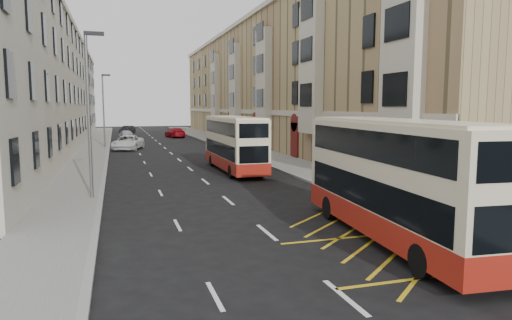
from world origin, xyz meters
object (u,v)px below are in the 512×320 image
object	(u,v)px
street_lamp_far	(104,106)
white_van	(128,143)
double_decker_front	(396,180)
car_silver	(127,136)
car_dark	(127,130)
pedestrian_far	(463,207)
street_lamp_near	(89,106)
double_decker_rear	(234,144)
car_red	(175,133)

from	to	relation	value
street_lamp_far	white_van	distance (m)	5.36
street_lamp_far	double_decker_front	distance (m)	41.59
car_silver	car_dark	world-z (taller)	car_silver
pedestrian_far	car_dark	world-z (taller)	pedestrian_far
street_lamp_near	street_lamp_far	bearing A→B (deg)	90.00
double_decker_front	street_lamp_far	bearing A→B (deg)	108.93
street_lamp_near	pedestrian_far	distance (m)	16.96
double_decker_rear	pedestrian_far	size ratio (longest dim) A/B	5.07
street_lamp_far	double_decker_rear	size ratio (longest dim) A/B	0.82
car_silver	car_dark	bearing A→B (deg)	80.62
pedestrian_far	double_decker_front	bearing A→B (deg)	1.87
street_lamp_far	car_silver	size ratio (longest dim) A/B	1.78
double_decker_front	double_decker_rear	size ratio (longest dim) A/B	1.08
white_van	car_red	distance (m)	19.70
double_decker_front	car_red	size ratio (longest dim) A/B	2.08
double_decker_rear	car_dark	world-z (taller)	double_decker_rear
street_lamp_far	pedestrian_far	world-z (taller)	street_lamp_far
double_decker_rear	white_van	bearing A→B (deg)	109.47
double_decker_rear	double_decker_front	bearing A→B (deg)	-86.75
car_dark	car_silver	bearing A→B (deg)	-70.14
street_lamp_near	double_decker_rear	size ratio (longest dim) A/B	0.82
double_decker_rear	white_van	size ratio (longest dim) A/B	1.78
white_van	double_decker_rear	bearing A→B (deg)	-54.93
car_dark	car_red	xyz separation A→B (m)	(6.64, -10.98, 0.04)
white_van	car_red	size ratio (longest dim) A/B	1.08
pedestrian_far	street_lamp_far	bearing A→B (deg)	-60.82
white_van	car_silver	xyz separation A→B (m)	(0.16, 12.06, 0.01)
double_decker_front	car_dark	size ratio (longest dim) A/B	2.51
pedestrian_far	car_red	distance (m)	56.19
pedestrian_far	car_red	size ratio (longest dim) A/B	0.38
street_lamp_far	double_decker_rear	world-z (taller)	street_lamp_far
street_lamp_far	car_dark	bearing A→B (deg)	83.42
double_decker_rear	car_dark	size ratio (longest dim) A/B	2.32
pedestrian_far	white_van	xyz separation A→B (m)	(-10.34, 37.82, -0.35)
street_lamp_far	car_dark	xyz separation A→B (m)	(3.05, 26.42, -3.94)
street_lamp_near	white_van	world-z (taller)	street_lamp_near
street_lamp_near	double_decker_rear	xyz separation A→B (m)	(9.19, 7.87, -2.66)
street_lamp_near	double_decker_front	bearing A→B (deg)	-45.01
white_van	pedestrian_far	bearing A→B (deg)	-59.15
double_decker_rear	car_silver	distance (m)	32.07
street_lamp_far	car_dark	size ratio (longest dim) A/B	1.90
double_decker_front	white_van	distance (m)	38.23
street_lamp_near	street_lamp_far	size ratio (longest dim) A/B	1.00
double_decker_front	street_lamp_near	bearing A→B (deg)	139.65
car_red	pedestrian_far	bearing A→B (deg)	83.91
white_van	car_red	world-z (taller)	white_van
car_silver	car_dark	xyz separation A→B (m)	(0.53, 17.21, -0.07)
car_dark	car_red	bearing A→B (deg)	-37.25
car_silver	pedestrian_far	bearing A→B (deg)	-86.09
car_dark	double_decker_rear	bearing A→B (deg)	-61.17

